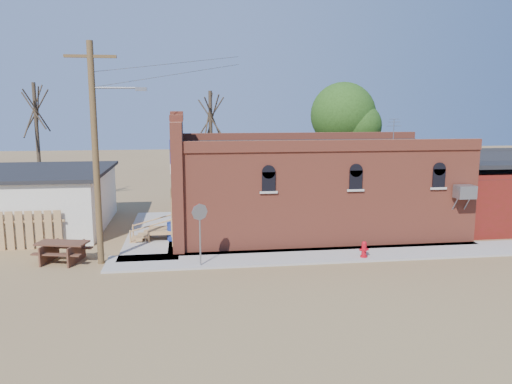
{
  "coord_description": "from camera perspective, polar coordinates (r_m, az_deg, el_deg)",
  "views": [
    {
      "loc": [
        -4.53,
        -19.54,
        6.4
      ],
      "look_at": [
        -1.28,
        3.98,
        2.4
      ],
      "focal_mm": 35.0,
      "sensor_mm": 36.0,
      "label": 1
    }
  ],
  "objects": [
    {
      "name": "utility_pole",
      "position": [
        21.12,
        -17.75,
        4.69
      ],
      "size": [
        3.12,
        0.26,
        9.0
      ],
      "color": "#4F3D1F",
      "rests_on": "ground"
    },
    {
      "name": "tree_leafy",
      "position": [
        34.68,
        9.93,
        8.65
      ],
      "size": [
        4.4,
        4.4,
        8.15
      ],
      "color": "#433726",
      "rests_on": "ground"
    },
    {
      "name": "tree_bare_far",
      "position": [
        34.85,
        -23.92,
        8.69
      ],
      "size": [
        2.8,
        2.8,
        8.16
      ],
      "color": "#433726",
      "rests_on": "ground"
    },
    {
      "name": "picnic_table",
      "position": [
        22.57,
        -21.24,
        -6.09
      ],
      "size": [
        2.38,
        2.0,
        0.86
      ],
      "rotation": [
        0.0,
        0.0,
        -0.24
      ],
      "color": "#512F20",
      "rests_on": "ground"
    },
    {
      "name": "brick_bar",
      "position": [
        26.1,
        5.92,
        0.56
      ],
      "size": [
        16.4,
        7.97,
        6.3
      ],
      "color": "#A64832",
      "rests_on": "ground"
    },
    {
      "name": "sidewalk_west",
      "position": [
        26.38,
        -11.51,
        -4.59
      ],
      "size": [
        2.6,
        10.0,
        0.08
      ],
      "primitive_type": "cube",
      "color": "#9E9991",
      "rests_on": "ground"
    },
    {
      "name": "red_shed",
      "position": [
        30.02,
        24.52,
        0.79
      ],
      "size": [
        5.4,
        6.4,
        4.3
      ],
      "color": "#58190F",
      "rests_on": "ground"
    },
    {
      "name": "fire_hydrant",
      "position": [
        22.0,
        12.25,
        -6.41
      ],
      "size": [
        0.4,
        0.38,
        0.71
      ],
      "rotation": [
        0.0,
        0.0,
        0.18
      ],
      "color": "#B10A17",
      "rests_on": "sidewalk_south"
    },
    {
      "name": "tree_bare_near",
      "position": [
        32.58,
        -5.23,
        8.76
      ],
      "size": [
        2.8,
        2.8,
        7.65
      ],
      "color": "#433726",
      "rests_on": "ground"
    },
    {
      "name": "trash_barrel",
      "position": [
        24.53,
        -9.45,
        -4.44
      ],
      "size": [
        0.73,
        0.73,
        0.88
      ],
      "primitive_type": "cylinder",
      "rotation": [
        0.0,
        0.0,
        -0.34
      ],
      "color": "navy",
      "rests_on": "sidewalk_west"
    },
    {
      "name": "ground",
      "position": [
        21.06,
        5.0,
        -8.17
      ],
      "size": [
        120.0,
        120.0,
        0.0
      ],
      "primitive_type": "plane",
      "color": "brown",
      "rests_on": "ground"
    },
    {
      "name": "sidewalk_south",
      "position": [
        22.24,
        8.28,
        -7.16
      ],
      "size": [
        19.0,
        2.2,
        0.08
      ],
      "primitive_type": "cube",
      "color": "#9E9991",
      "rests_on": "ground"
    },
    {
      "name": "stop_sign",
      "position": [
        20.17,
        -6.45,
        -2.96
      ],
      "size": [
        0.65,
        0.36,
        2.56
      ],
      "rotation": [
        0.0,
        0.0,
        0.03
      ],
      "color": "gray",
      "rests_on": "sidewalk_south"
    },
    {
      "name": "wood_fence",
      "position": [
        25.37,
        -26.74,
        -4.0
      ],
      "size": [
        5.2,
        0.1,
        1.8
      ],
      "primitive_type": null,
      "color": "#A5714A",
      "rests_on": "ground"
    }
  ]
}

